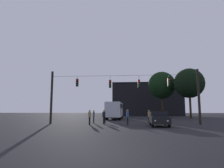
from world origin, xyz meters
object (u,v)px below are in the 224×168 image
city_bus (115,109)px  car_far_left (114,114)px  pedestrian_far_side (94,116)px  pedestrian_crossing_right (127,116)px  car_near_right (159,118)px  pedestrian_crossing_left (90,116)px  pedestrian_trailing (104,116)px  pedestrian_crossing_center (105,116)px  pedestrian_near_bus (149,116)px  tree_left_silhouette (162,85)px  tree_behind_building (189,83)px

city_bus → car_far_left: size_ratio=2.47×
city_bus → pedestrian_far_side: bearing=-99.4°
car_far_left → pedestrian_crossing_right: pedestrian_crossing_right is taller
car_near_right → pedestrian_far_side: bearing=152.4°
pedestrian_crossing_left → pedestrian_trailing: pedestrian_crossing_left is taller
pedestrian_crossing_left → pedestrian_crossing_center: pedestrian_crossing_left is taller
pedestrian_trailing → pedestrian_far_side: bearing=134.8°
car_far_left → pedestrian_crossing_right: bearing=-81.9°
city_bus → pedestrian_crossing_center: size_ratio=6.89×
pedestrian_near_bus → tree_left_silhouette: 21.25m
car_far_left → pedestrian_crossing_center: pedestrian_crossing_center is taller
pedestrian_near_bus → pedestrian_far_side: (-6.99, 0.04, -0.01)m
pedestrian_crossing_right → tree_behind_building: (12.39, 17.71, 6.04)m
pedestrian_near_bus → car_far_left: bearing=106.2°
car_far_left → car_near_right: bearing=-75.0°
pedestrian_crossing_center → pedestrian_trailing: 2.54m
pedestrian_crossing_left → pedestrian_crossing_right: (4.36, -0.04, 0.03)m
pedestrian_trailing → tree_left_silhouette: bearing=63.5°
car_near_right → pedestrian_trailing: size_ratio=2.64×
pedestrian_crossing_center → pedestrian_crossing_right: pedestrian_crossing_right is taller
car_near_right → tree_behind_building: tree_behind_building is taller
pedestrian_near_bus → tree_behind_building: tree_behind_building is taller
pedestrian_near_bus → tree_behind_building: 19.05m
pedestrian_trailing → pedestrian_far_side: size_ratio=1.01×
city_bus → pedestrian_crossing_right: (2.38, -14.19, -0.89)m
pedestrian_trailing → city_bus: bearing=88.1°
car_near_right → pedestrian_crossing_left: (-7.65, 1.50, 0.15)m
car_near_right → pedestrian_crossing_right: size_ratio=2.57×
car_near_right → tree_left_silhouette: 24.87m
car_far_left → pedestrian_crossing_left: 23.08m
pedestrian_trailing → car_near_right: bearing=-22.0°
pedestrian_crossing_left → pedestrian_far_side: pedestrian_crossing_left is taller
tree_behind_building → tree_left_silhouette: bearing=136.5°
car_near_right → city_bus: bearing=109.9°
car_far_left → pedestrian_crossing_right: (3.31, -23.10, 0.18)m
tree_behind_building → car_near_right: bearing=-115.4°
car_near_right → tree_left_silhouette: (4.40, 23.62, 6.41)m
pedestrian_trailing → tree_behind_building: bearing=47.7°
city_bus → car_far_left: (-0.93, 8.90, -1.07)m
pedestrian_crossing_center → tree_left_silhouette: size_ratio=0.16×
pedestrian_crossing_center → pedestrian_far_side: size_ratio=0.97×
pedestrian_crossing_center → tree_behind_building: 21.77m
pedestrian_crossing_left → pedestrian_near_bus: bearing=19.2°
pedestrian_crossing_center → pedestrian_crossing_left: bearing=-111.4°
pedestrian_crossing_center → tree_left_silhouette: 22.36m
pedestrian_crossing_right → tree_behind_building: bearing=55.0°
car_near_right → tree_left_silhouette: bearing=79.4°
pedestrian_far_side → tree_left_silhouette: 23.86m
pedestrian_crossing_right → pedestrian_trailing: size_ratio=1.03×
car_near_right → pedestrian_far_side: 8.59m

